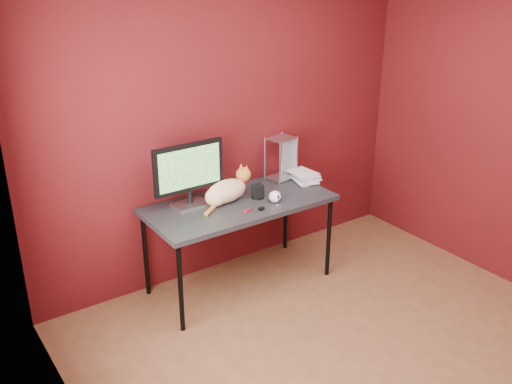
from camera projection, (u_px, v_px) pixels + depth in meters
room at (389, 164)px, 3.29m from camera, size 3.52×3.52×2.61m
desk at (239, 208)px, 4.54m from camera, size 1.50×0.70×0.75m
monitor at (189, 172)px, 4.34m from camera, size 0.58×0.19×0.51m
cat at (227, 191)px, 4.49m from camera, size 0.53×0.30×0.26m
skull_mug at (275, 197)px, 4.49m from camera, size 0.10×0.11×0.09m
speaker at (258, 192)px, 4.57m from camera, size 0.10×0.10×0.12m
book_stack at (297, 128)px, 4.72m from camera, size 0.24×0.28×0.96m
wire_rack at (281, 158)px, 4.92m from camera, size 0.25×0.22×0.38m
pocket_knife at (247, 211)px, 4.34m from camera, size 0.07×0.05×0.01m
black_gadget at (261, 209)px, 4.37m from camera, size 0.05×0.03×0.02m
washer at (279, 205)px, 4.45m from camera, size 0.05×0.05×0.00m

